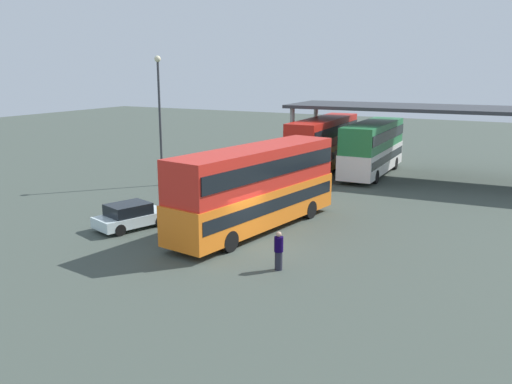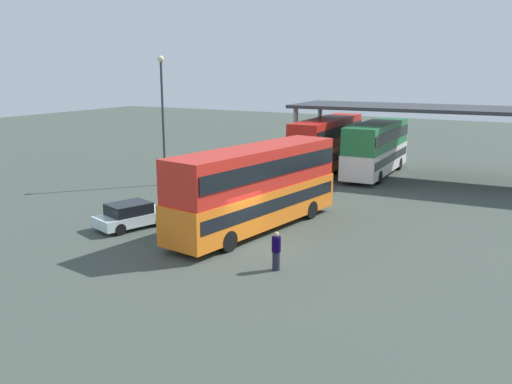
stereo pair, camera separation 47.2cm
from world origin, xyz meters
name	(u,v)px [view 1 (the left image)]	position (x,y,z in m)	size (l,w,h in m)	color
ground_plane	(252,247)	(0.00, 0.00, 0.00)	(140.00, 140.00, 0.00)	#404A42
double_decker_main	(256,185)	(-1.16, 2.61, 2.36)	(4.20, 11.63, 4.31)	orange
parked_hatchback	(131,216)	(-7.05, -0.31, 0.67)	(2.83, 4.15, 1.35)	silver
double_decker_near_canopy	(323,142)	(-4.04, 19.43, 2.35)	(2.91, 11.46, 4.29)	orange
double_decker_mid_row	(373,146)	(-0.12, 19.89, 2.25)	(2.83, 10.32, 4.10)	silver
depot_canopy	(445,111)	(4.96, 20.54, 5.12)	(23.38, 7.73, 5.42)	#33353A
lamppost_tall	(159,107)	(-12.22, 9.01, 5.57)	(0.44, 0.44, 9.03)	#33353A
pedestrian_waiting	(279,251)	(2.39, -2.04, 0.83)	(0.38, 0.38, 1.66)	#262633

